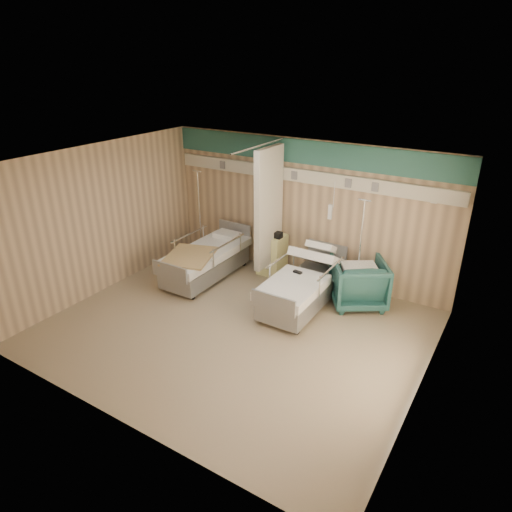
# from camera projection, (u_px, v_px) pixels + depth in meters

# --- Properties ---
(ground) EXTENTS (6.00, 5.00, 0.00)m
(ground) POSITION_uv_depth(u_px,v_px,m) (235.00, 329.00, 7.68)
(ground) COLOR gray
(ground) RESTS_ON ground
(room_walls) EXTENTS (6.04, 5.04, 2.82)m
(room_walls) POSITION_uv_depth(u_px,v_px,m) (240.00, 220.00, 7.14)
(room_walls) COLOR tan
(room_walls) RESTS_ON ground
(bed_right) EXTENTS (1.00, 2.16, 0.63)m
(bed_right) POSITION_uv_depth(u_px,v_px,m) (302.00, 290.00, 8.28)
(bed_right) COLOR white
(bed_right) RESTS_ON ground
(bed_left) EXTENTS (1.00, 2.16, 0.63)m
(bed_left) POSITION_uv_depth(u_px,v_px,m) (206.00, 263.00, 9.34)
(bed_left) COLOR white
(bed_left) RESTS_ON ground
(bedside_cabinet) EXTENTS (0.50, 0.48, 0.85)m
(bedside_cabinet) POSITION_uv_depth(u_px,v_px,m) (272.00, 254.00, 9.48)
(bedside_cabinet) COLOR #F1EF96
(bedside_cabinet) RESTS_ON ground
(visitor_armchair) EXTENTS (1.31, 1.32, 0.87)m
(visitor_armchair) POSITION_uv_depth(u_px,v_px,m) (358.00, 283.00, 8.29)
(visitor_armchair) COLOR #1F4E4C
(visitor_armchair) RESTS_ON ground
(waffle_blanket) EXTENTS (0.80, 0.78, 0.07)m
(waffle_blanket) POSITION_uv_depth(u_px,v_px,m) (361.00, 259.00, 8.10)
(waffle_blanket) COLOR white
(waffle_blanket) RESTS_ON visitor_armchair
(iv_stand_right) EXTENTS (0.34, 0.34, 1.93)m
(iv_stand_right) POSITION_uv_depth(u_px,v_px,m) (357.00, 278.00, 8.55)
(iv_stand_right) COLOR silver
(iv_stand_right) RESTS_ON ground
(iv_stand_left) EXTENTS (0.35, 0.35, 1.98)m
(iv_stand_left) POSITION_uv_depth(u_px,v_px,m) (201.00, 240.00, 10.27)
(iv_stand_left) COLOR silver
(iv_stand_left) RESTS_ON ground
(call_remote) EXTENTS (0.17, 0.09, 0.04)m
(call_remote) POSITION_uv_depth(u_px,v_px,m) (298.00, 272.00, 8.21)
(call_remote) COLOR black
(call_remote) RESTS_ON bed_right
(tan_blanket) EXTENTS (1.15, 1.29, 0.04)m
(tan_blanket) POSITION_uv_depth(u_px,v_px,m) (189.00, 256.00, 8.85)
(tan_blanket) COLOR tan
(tan_blanket) RESTS_ON bed_left
(toiletry_bag) EXTENTS (0.23, 0.15, 0.12)m
(toiletry_bag) POSITION_uv_depth(u_px,v_px,m) (276.00, 235.00, 9.17)
(toiletry_bag) COLOR black
(toiletry_bag) RESTS_ON bedside_cabinet
(white_cup) EXTENTS (0.11, 0.11, 0.13)m
(white_cup) POSITION_uv_depth(u_px,v_px,m) (270.00, 230.00, 9.40)
(white_cup) COLOR white
(white_cup) RESTS_ON bedside_cabinet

